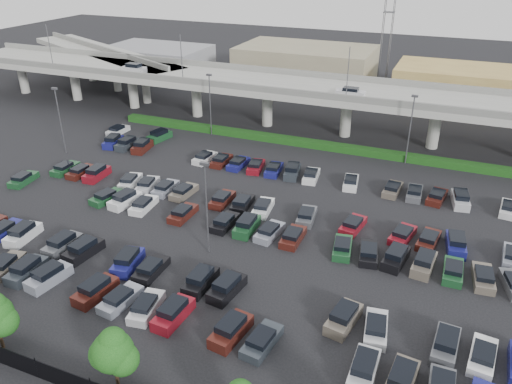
% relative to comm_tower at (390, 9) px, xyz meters
% --- Properties ---
extents(ground, '(280.00, 280.00, 0.00)m').
position_rel_comm_tower_xyz_m(ground, '(-4.00, -74.00, -15.61)').
color(ground, black).
extents(overpass, '(150.00, 13.00, 15.80)m').
position_rel_comm_tower_xyz_m(overpass, '(-4.25, -42.01, -8.64)').
color(overpass, '#9A9991').
rests_on(overpass, ground).
extents(on_ramp, '(50.93, 30.13, 8.80)m').
position_rel_comm_tower_xyz_m(on_ramp, '(-56.10, -30.95, -8.76)').
color(on_ramp, '#9A9991').
rests_on(on_ramp, ground).
extents(hedge, '(66.00, 1.60, 1.10)m').
position_rel_comm_tower_xyz_m(hedge, '(-4.00, -49.00, -15.06)').
color(hedge, '#163C11').
rests_on(hedge, ground).
extents(tree_row, '(65.07, 3.66, 5.94)m').
position_rel_comm_tower_xyz_m(tree_row, '(-3.30, -100.53, -12.09)').
color(tree_row, '#332316').
rests_on(tree_row, ground).
extents(parked_cars, '(63.16, 41.66, 1.67)m').
position_rel_comm_tower_xyz_m(parked_cars, '(-4.27, -77.77, -14.99)').
color(parked_cars, white).
rests_on(parked_cars, ground).
extents(light_poles, '(66.90, 48.38, 10.30)m').
position_rel_comm_tower_xyz_m(light_poles, '(-8.12, -72.00, -9.37)').
color(light_poles, '#525257').
rests_on(light_poles, ground).
extents(distant_buildings, '(138.00, 24.00, 9.00)m').
position_rel_comm_tower_xyz_m(distant_buildings, '(8.38, -12.19, -11.87)').
color(distant_buildings, gray).
rests_on(distant_buildings, ground).
extents(comm_tower, '(2.40, 2.40, 30.00)m').
position_rel_comm_tower_xyz_m(comm_tower, '(0.00, 0.00, 0.00)').
color(comm_tower, '#525257').
rests_on(comm_tower, ground).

